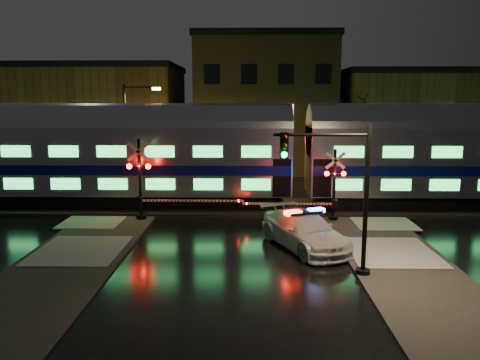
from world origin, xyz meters
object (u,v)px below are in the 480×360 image
police_car (304,230)px  crossing_signal_left (146,188)px  traffic_light (342,198)px  crossing_signal_right (327,192)px  streetlight (130,133)px

police_car → crossing_signal_left: crossing_signal_left is taller
police_car → traffic_light: size_ratio=1.03×
crossing_signal_right → traffic_light: (-0.81, -7.75, 1.35)m
crossing_signal_left → police_car: bearing=-29.3°
police_car → streetlight: (-10.26, 11.05, 3.46)m
crossing_signal_left → traffic_light: size_ratio=1.12×
crossing_signal_right → crossing_signal_left: bearing=179.9°
crossing_signal_left → streetlight: size_ratio=0.84×
streetlight → traffic_light: bearing=-52.4°
crossing_signal_left → traffic_light: traffic_light is taller
traffic_light → streetlight: size_ratio=0.75×
police_car → streetlight: bearing=109.4°
crossing_signal_right → police_car: bearing=-111.3°
traffic_light → streetlight: (-11.14, 14.45, 1.29)m
streetlight → crossing_signal_right: bearing=-29.3°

